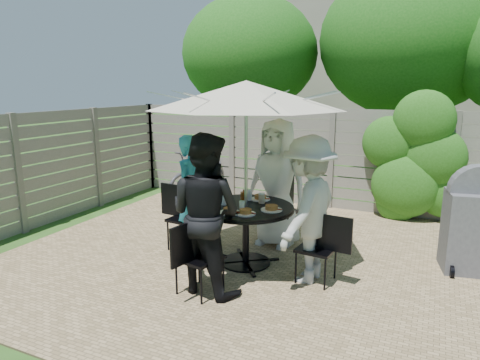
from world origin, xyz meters
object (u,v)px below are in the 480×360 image
at_px(plate_extra, 246,212).
at_px(patio_table, 246,224).
at_px(chair_front, 199,272).
at_px(glass_front, 242,207).
at_px(person_front, 206,214).
at_px(person_right, 308,210).
at_px(plate_left, 222,200).
at_px(chair_left, 186,231).
at_px(coffee_cup, 262,199).
at_px(glass_back, 249,195).
at_px(bicycle, 206,175).
at_px(person_left, 193,195).
at_px(chair_right, 317,262).
at_px(glass_left, 224,199).
at_px(umbrella, 246,95).
at_px(chair_back, 280,223).
at_px(plate_back, 260,198).
at_px(plate_right, 271,208).
at_px(bbq_grill, 474,225).
at_px(person_back, 277,183).
at_px(syrup_jug, 244,198).
at_px(plate_front, 230,211).

bearing_deg(plate_extra, patio_table, 113.39).
bearing_deg(chair_front, glass_front, -3.77).
distance_m(person_front, person_right, 1.17).
bearing_deg(plate_left, chair_left, 172.47).
xyz_separation_m(person_front, coffee_cup, (0.24, 1.03, -0.05)).
distance_m(glass_back, bicycle, 3.05).
bearing_deg(chair_left, person_front, -42.35).
relative_size(person_left, plate_left, 6.19).
relative_size(chair_right, glass_left, 5.98).
distance_m(patio_table, umbrella, 1.59).
distance_m(chair_back, plate_extra, 1.38).
height_order(plate_back, coffee_cup, coffee_cup).
distance_m(chair_left, person_front, 1.41).
distance_m(chair_right, plate_right, 0.82).
height_order(glass_back, glass_front, same).
xyz_separation_m(chair_left, glass_left, (0.69, -0.20, 0.57)).
distance_m(person_right, glass_front, 0.77).
xyz_separation_m(patio_table, chair_left, (-0.96, 0.13, -0.27)).
distance_m(person_left, chair_front, 1.38).
relative_size(glass_front, bbq_grill, 0.10).
bearing_deg(umbrella, chair_right, -7.55).
bearing_deg(person_left, plate_right, -90.00).
relative_size(person_back, syrup_jug, 11.29).
relative_size(plate_extra, glass_front, 1.71).
bearing_deg(umbrella, patio_table, 0.00).
bearing_deg(coffee_cup, glass_front, -96.99).
distance_m(chair_back, bbq_grill, 2.48).
distance_m(person_left, person_right, 1.66).
bearing_deg(glass_back, plate_back, 36.17).
bearing_deg(syrup_jug, plate_back, 71.47).
distance_m(person_left, glass_left, 0.58).
distance_m(chair_left, chair_front, 1.36).
xyz_separation_m(person_left, person_right, (1.65, -0.22, 0.05)).
height_order(chair_right, syrup_jug, syrup_jug).
height_order(chair_front, glass_left, glass_left).
distance_m(chair_right, plate_front, 1.17).
height_order(person_right, plate_right, person_right).
bearing_deg(plate_left, chair_front, -77.17).
relative_size(patio_table, person_front, 0.75).
distance_m(person_front, chair_right, 1.42).
bearing_deg(plate_extra, person_front, -116.34).
distance_m(patio_table, chair_left, 1.00).
bearing_deg(person_left, coffee_cup, -76.69).
relative_size(patio_table, glass_left, 9.49).
bearing_deg(chair_front, coffee_cup, -0.10).
bearing_deg(patio_table, bbq_grill, 20.17).
relative_size(person_left, glass_left, 11.50).
relative_size(umbrella, person_back, 1.47).
height_order(person_back, plate_back, person_back).
relative_size(chair_back, syrup_jug, 5.80).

